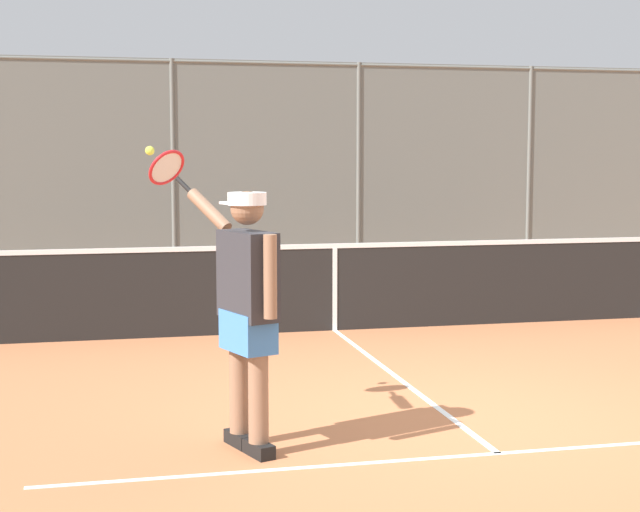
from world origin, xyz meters
TOP-DOWN VIEW (x-y plane):
  - ground_plane at (0.00, 0.00)m, footprint 60.00×60.00m
  - court_line_markings at (0.00, 1.15)m, footprint 7.62×8.24m
  - fence_backdrop at (0.00, -8.63)m, footprint 17.26×1.37m
  - tennis_net at (0.00, -3.69)m, footprint 9.79×0.09m
  - tennis_player at (1.58, 0.39)m, footprint 0.81×1.26m

SIDE VIEW (x-z plane):
  - ground_plane at x=0.00m, z-range 0.00..0.00m
  - court_line_markings at x=0.00m, z-range 0.00..0.01m
  - tennis_net at x=0.00m, z-range -0.04..1.03m
  - tennis_player at x=1.58m, z-range 0.00..2.00m
  - fence_backdrop at x=0.00m, z-range -0.31..3.02m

